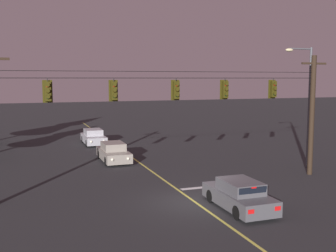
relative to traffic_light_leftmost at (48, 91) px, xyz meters
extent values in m
plane|color=#28282B|center=(6.67, -2.94, -5.46)|extent=(180.00, 180.00, 0.00)
cube|color=#D1C64C|center=(6.67, 6.02, -5.45)|extent=(0.14, 60.00, 0.01)
cube|color=silver|center=(8.57, -0.58, -5.45)|extent=(3.40, 0.36, 0.01)
cylinder|color=#2D2116|center=(15.93, 0.02, -1.70)|extent=(0.32, 0.32, 7.51)
cube|color=#2D2116|center=(15.93, 0.02, 1.55)|extent=(1.80, 0.12, 0.12)
cylinder|color=slate|center=(15.93, 0.02, 1.20)|extent=(0.12, 0.12, 0.18)
cylinder|color=black|center=(6.67, 0.02, 0.65)|extent=(18.52, 0.03, 0.03)
cylinder|color=black|center=(6.67, 0.02, 1.00)|extent=(18.52, 0.02, 0.02)
cylinder|color=black|center=(0.00, 0.02, 0.56)|extent=(0.04, 0.04, 0.18)
cube|color=#332D0A|center=(0.00, 0.02, -0.01)|extent=(0.32, 0.26, 0.96)
cube|color=#332D0A|center=(0.00, 0.16, -0.01)|extent=(0.48, 0.03, 1.12)
sphere|color=red|center=(0.00, -0.14, 0.28)|extent=(0.17, 0.17, 0.17)
cylinder|color=#332D0A|center=(0.00, -0.18, 0.33)|extent=(0.20, 0.10, 0.20)
sphere|color=#3D280A|center=(0.00, -0.14, -0.01)|extent=(0.17, 0.17, 0.17)
cylinder|color=#332D0A|center=(0.00, -0.18, 0.04)|extent=(0.20, 0.10, 0.20)
sphere|color=black|center=(0.00, -0.14, -0.29)|extent=(0.17, 0.17, 0.17)
cylinder|color=#332D0A|center=(0.00, -0.18, -0.25)|extent=(0.20, 0.10, 0.20)
cylinder|color=black|center=(3.32, 0.02, 0.56)|extent=(0.04, 0.04, 0.18)
cube|color=#332D0A|center=(3.32, 0.02, -0.01)|extent=(0.32, 0.26, 0.96)
cube|color=#332D0A|center=(3.32, 0.16, -0.01)|extent=(0.48, 0.03, 1.12)
sphere|color=red|center=(3.32, -0.14, 0.28)|extent=(0.17, 0.17, 0.17)
cylinder|color=#332D0A|center=(3.32, -0.18, 0.33)|extent=(0.20, 0.10, 0.20)
sphere|color=#3D280A|center=(3.32, -0.14, -0.01)|extent=(0.17, 0.17, 0.17)
cylinder|color=#332D0A|center=(3.32, -0.18, 0.04)|extent=(0.20, 0.10, 0.20)
sphere|color=black|center=(3.32, -0.14, -0.29)|extent=(0.17, 0.17, 0.17)
cylinder|color=#332D0A|center=(3.32, -0.18, -0.25)|extent=(0.20, 0.10, 0.20)
cylinder|color=black|center=(6.78, 0.02, 0.56)|extent=(0.04, 0.04, 0.18)
cube|color=#332D0A|center=(6.78, 0.02, -0.01)|extent=(0.32, 0.26, 0.96)
cube|color=#332D0A|center=(6.78, 0.16, -0.01)|extent=(0.48, 0.03, 1.12)
sphere|color=red|center=(6.78, -0.14, 0.28)|extent=(0.17, 0.17, 0.17)
cylinder|color=#332D0A|center=(6.78, -0.18, 0.33)|extent=(0.20, 0.10, 0.20)
sphere|color=#3D280A|center=(6.78, -0.14, -0.01)|extent=(0.17, 0.17, 0.17)
cylinder|color=#332D0A|center=(6.78, -0.18, 0.04)|extent=(0.20, 0.10, 0.20)
sphere|color=black|center=(6.78, -0.14, -0.29)|extent=(0.17, 0.17, 0.17)
cylinder|color=#332D0A|center=(6.78, -0.18, -0.25)|extent=(0.20, 0.10, 0.20)
cylinder|color=black|center=(9.79, 0.02, 0.56)|extent=(0.04, 0.04, 0.18)
cube|color=#332D0A|center=(9.79, 0.02, -0.01)|extent=(0.32, 0.26, 0.96)
cube|color=#332D0A|center=(9.79, 0.16, -0.01)|extent=(0.48, 0.03, 1.12)
sphere|color=red|center=(9.79, -0.14, 0.28)|extent=(0.17, 0.17, 0.17)
cylinder|color=#332D0A|center=(9.79, -0.18, 0.33)|extent=(0.20, 0.10, 0.20)
sphere|color=#3D280A|center=(9.79, -0.14, -0.01)|extent=(0.17, 0.17, 0.17)
cylinder|color=#332D0A|center=(9.79, -0.18, 0.04)|extent=(0.20, 0.10, 0.20)
sphere|color=black|center=(9.79, -0.14, -0.29)|extent=(0.17, 0.17, 0.17)
cylinder|color=#332D0A|center=(9.79, -0.18, -0.25)|extent=(0.20, 0.10, 0.20)
cylinder|color=black|center=(13.03, 0.02, 0.56)|extent=(0.04, 0.04, 0.18)
cube|color=#332D0A|center=(13.03, 0.02, -0.01)|extent=(0.32, 0.26, 0.96)
cube|color=#332D0A|center=(13.03, 0.16, -0.01)|extent=(0.48, 0.03, 1.12)
sphere|color=red|center=(13.03, -0.14, 0.28)|extent=(0.17, 0.17, 0.17)
cylinder|color=#332D0A|center=(13.03, -0.18, 0.33)|extent=(0.20, 0.10, 0.20)
sphere|color=#3D280A|center=(13.03, -0.14, -0.01)|extent=(0.17, 0.17, 0.17)
cylinder|color=#332D0A|center=(13.03, -0.18, 0.04)|extent=(0.20, 0.10, 0.20)
sphere|color=black|center=(13.03, -0.14, -0.29)|extent=(0.17, 0.17, 0.17)
cylinder|color=#332D0A|center=(13.03, -0.18, -0.25)|extent=(0.20, 0.10, 0.20)
cube|color=#4C4C51|center=(8.18, -4.61, -4.95)|extent=(1.80, 4.30, 0.68)
cube|color=#4C4C51|center=(8.18, -4.73, -4.34)|extent=(1.51, 2.15, 0.54)
cube|color=black|center=(8.18, -3.80, -4.34)|extent=(1.40, 0.21, 0.48)
cube|color=black|center=(8.18, -5.80, -4.34)|extent=(1.37, 0.18, 0.46)
cylinder|color=black|center=(7.39, -3.28, -5.14)|extent=(0.22, 0.64, 0.64)
cylinder|color=black|center=(8.97, -3.28, -5.14)|extent=(0.22, 0.64, 0.64)
cylinder|color=black|center=(7.39, -5.95, -5.14)|extent=(0.22, 0.64, 0.64)
cylinder|color=black|center=(8.97, -5.95, -5.14)|extent=(0.22, 0.64, 0.64)
cube|color=red|center=(7.53, -6.78, -4.85)|extent=(0.28, 0.03, 0.18)
cube|color=red|center=(8.83, -6.78, -4.85)|extent=(0.28, 0.03, 0.18)
cube|color=red|center=(8.18, -5.90, -4.11)|extent=(0.24, 0.04, 0.06)
cube|color=gray|center=(5.02, 8.29, -4.95)|extent=(1.80, 4.30, 0.68)
cube|color=gray|center=(5.02, 8.41, -4.34)|extent=(1.51, 2.15, 0.54)
cube|color=black|center=(5.02, 7.47, -4.34)|extent=(1.40, 0.21, 0.48)
cube|color=black|center=(5.02, 9.47, -4.34)|extent=(1.37, 0.18, 0.46)
cylinder|color=black|center=(5.81, 6.95, -5.14)|extent=(0.22, 0.64, 0.64)
cylinder|color=black|center=(4.23, 6.95, -5.14)|extent=(0.22, 0.64, 0.64)
cylinder|color=black|center=(5.81, 9.62, -5.14)|extent=(0.22, 0.64, 0.64)
cylinder|color=black|center=(4.23, 9.62, -5.14)|extent=(0.22, 0.64, 0.64)
sphere|color=white|center=(5.58, 6.12, -4.89)|extent=(0.20, 0.20, 0.20)
sphere|color=white|center=(4.46, 6.12, -4.89)|extent=(0.20, 0.20, 0.20)
cube|color=#A5A5AD|center=(4.96, 16.81, -4.95)|extent=(1.80, 4.30, 0.68)
cube|color=#A5A5AD|center=(4.96, 16.93, -4.34)|extent=(1.51, 2.15, 0.54)
cube|color=black|center=(4.96, 15.99, -4.34)|extent=(1.40, 0.21, 0.48)
cube|color=black|center=(4.96, 17.99, -4.34)|extent=(1.37, 0.18, 0.46)
cylinder|color=black|center=(5.75, 15.48, -5.14)|extent=(0.22, 0.64, 0.64)
cylinder|color=black|center=(4.17, 15.48, -5.14)|extent=(0.22, 0.64, 0.64)
cylinder|color=black|center=(5.75, 18.14, -5.14)|extent=(0.22, 0.64, 0.64)
cylinder|color=black|center=(4.17, 18.14, -5.14)|extent=(0.22, 0.64, 0.64)
sphere|color=white|center=(5.52, 14.64, -4.89)|extent=(0.20, 0.20, 0.20)
sphere|color=white|center=(4.40, 14.64, -4.89)|extent=(0.20, 0.20, 0.20)
cylinder|color=#4C4F54|center=(17.20, 1.89, -1.37)|extent=(0.16, 0.16, 8.17)
cylinder|color=#4C4F54|center=(16.30, 1.89, 2.59)|extent=(1.80, 0.10, 0.10)
ellipsoid|color=beige|center=(15.45, 1.89, 2.49)|extent=(0.56, 0.30, 0.22)
camera|label=1|loc=(-1.24, -21.03, 0.63)|focal=43.75mm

